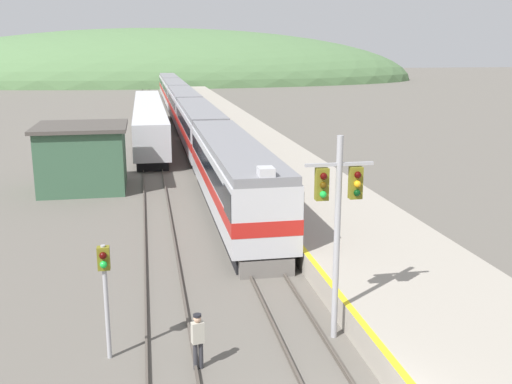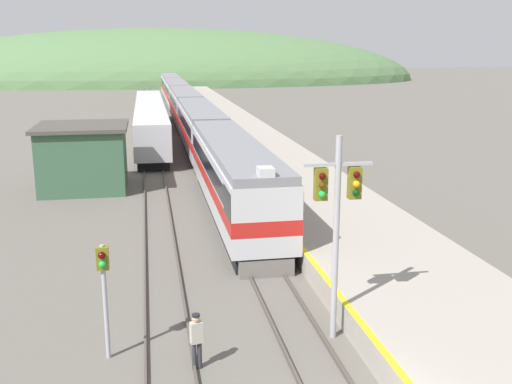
# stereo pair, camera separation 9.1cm
# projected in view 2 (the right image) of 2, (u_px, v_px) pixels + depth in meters

# --- Properties ---
(track_main) EXTENTS (1.52, 180.00, 0.16)m
(track_main) POSITION_uv_depth(u_px,v_px,m) (181.00, 117.00, 81.57)
(track_main) COLOR #4C443D
(track_main) RESTS_ON ground
(track_siding) EXTENTS (1.52, 180.00, 0.16)m
(track_siding) POSITION_uv_depth(u_px,v_px,m) (149.00, 117.00, 80.82)
(track_siding) COLOR #4C443D
(track_siding) RESTS_ON ground
(platform) EXTENTS (6.95, 140.00, 0.98)m
(platform) POSITION_uv_depth(u_px,v_px,m) (240.00, 133.00, 63.24)
(platform) COLOR #9E9689
(platform) RESTS_ON ground
(distant_hills) EXTENTS (144.87, 65.19, 28.73)m
(distant_hills) POSITION_uv_depth(u_px,v_px,m) (162.00, 81.00, 166.26)
(distant_hills) COLOR #517547
(distant_hills) RESTS_ON ground
(station_shed) EXTENTS (5.97, 6.08, 4.36)m
(station_shed) POSITION_uv_depth(u_px,v_px,m) (84.00, 157.00, 40.09)
(station_shed) COLOR #385B42
(station_shed) RESTS_ON ground
(express_train_lead_car) EXTENTS (3.03, 19.63, 4.63)m
(express_train_lead_car) POSITION_uv_depth(u_px,v_px,m) (234.00, 176.00, 33.51)
(express_train_lead_car) COLOR black
(express_train_lead_car) RESTS_ON ground
(carriage_second) EXTENTS (3.02, 19.36, 4.27)m
(carriage_second) POSITION_uv_depth(u_px,v_px,m) (200.00, 128.00, 53.21)
(carriage_second) COLOR black
(carriage_second) RESTS_ON ground
(carriage_third) EXTENTS (3.02, 19.36, 4.27)m
(carriage_third) POSITION_uv_depth(u_px,v_px,m) (185.00, 107.00, 72.56)
(carriage_third) COLOR black
(carriage_third) RESTS_ON ground
(carriage_fourth) EXTENTS (3.02, 19.36, 4.27)m
(carriage_fourth) POSITION_uv_depth(u_px,v_px,m) (176.00, 94.00, 91.91)
(carriage_fourth) COLOR black
(carriage_fourth) RESTS_ON ground
(carriage_fifth) EXTENTS (3.02, 19.36, 4.27)m
(carriage_fifth) POSITION_uv_depth(u_px,v_px,m) (171.00, 86.00, 111.25)
(carriage_fifth) COLOR black
(carriage_fifth) RESTS_ON ground
(siding_train) EXTENTS (2.90, 36.69, 3.69)m
(siding_train) POSITION_uv_depth(u_px,v_px,m) (150.00, 120.00, 62.61)
(siding_train) COLOR black
(siding_train) RESTS_ON ground
(signal_mast_main) EXTENTS (2.20, 0.42, 6.75)m
(signal_mast_main) POSITION_uv_depth(u_px,v_px,m) (337.00, 210.00, 18.83)
(signal_mast_main) COLOR #9E9EA3
(signal_mast_main) RESTS_ON ground
(signal_post_siding) EXTENTS (0.36, 0.42, 3.67)m
(signal_post_siding) POSITION_uv_depth(u_px,v_px,m) (104.00, 278.00, 17.93)
(signal_post_siding) COLOR #9E9EA3
(signal_post_siding) RESTS_ON ground
(track_worker) EXTENTS (0.40, 0.30, 1.76)m
(track_worker) POSITION_uv_depth(u_px,v_px,m) (196.00, 338.00, 17.69)
(track_worker) COLOR #2D2D33
(track_worker) RESTS_ON ground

